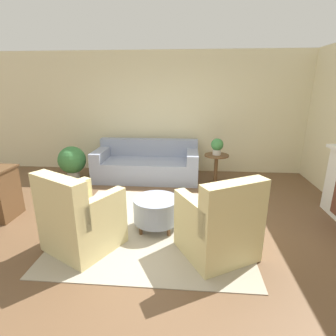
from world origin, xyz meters
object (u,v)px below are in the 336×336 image
at_px(ottoman_table, 156,210).
at_px(side_table, 216,164).
at_px(couch, 147,165).
at_px(armchair_left, 79,220).
at_px(potted_plant_floor, 72,161).
at_px(armchair_right, 220,226).
at_px(potted_plant_on_side_table, 217,146).

relative_size(ottoman_table, side_table, 1.03).
distance_m(couch, armchair_left, 2.81).
xyz_separation_m(side_table, potted_plant_floor, (-3.16, -0.05, 0.01)).
bearing_deg(armchair_left, armchair_right, 0.00).
distance_m(potted_plant_on_side_table, potted_plant_floor, 3.18).
height_order(armchair_left, potted_plant_on_side_table, armchair_left).
bearing_deg(couch, potted_plant_on_side_table, -7.87).
bearing_deg(side_table, armchair_right, -94.25).
bearing_deg(potted_plant_floor, potted_plant_on_side_table, 0.87).
xyz_separation_m(armchair_right, ottoman_table, (-0.85, 0.58, -0.10)).
xyz_separation_m(ottoman_table, potted_plant_on_side_table, (1.04, 1.99, 0.53)).
height_order(armchair_left, potted_plant_floor, armchair_left).
relative_size(ottoman_table, potted_plant_floor, 0.86).
relative_size(armchair_right, side_table, 1.68).
bearing_deg(potted_plant_floor, ottoman_table, -42.49).
bearing_deg(potted_plant_on_side_table, potted_plant_floor, -179.13).
relative_size(armchair_right, potted_plant_on_side_table, 3.11).
bearing_deg(ottoman_table, potted_plant_on_side_table, 62.44).
bearing_deg(armchair_left, side_table, 52.90).
bearing_deg(potted_plant_floor, armchair_right, -40.35).
distance_m(armchair_left, potted_plant_on_side_table, 3.25).
bearing_deg(armchair_right, ottoman_table, 145.67).
distance_m(armchair_left, ottoman_table, 1.08).
bearing_deg(side_table, potted_plant_floor, -179.13).
distance_m(armchair_right, potted_plant_floor, 3.89).
xyz_separation_m(couch, potted_plant_floor, (-1.63, -0.26, 0.14)).
height_order(couch, armchair_right, armchair_right).
bearing_deg(armchair_right, potted_plant_on_side_table, 85.75).
xyz_separation_m(armchair_right, side_table, (0.19, 2.57, 0.03)).
distance_m(side_table, potted_plant_floor, 3.16).
xyz_separation_m(armchair_left, armchair_right, (1.75, 0.00, 0.00)).
relative_size(potted_plant_on_side_table, potted_plant_floor, 0.45).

